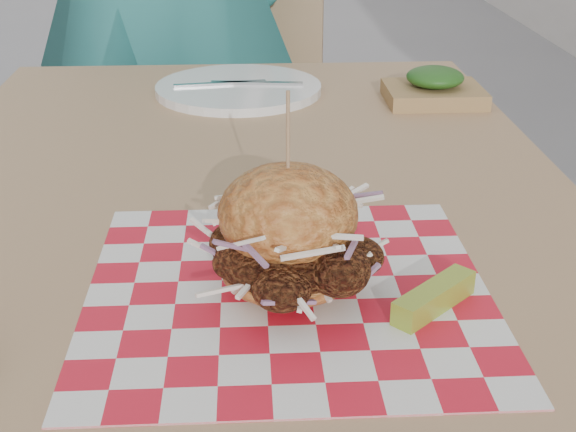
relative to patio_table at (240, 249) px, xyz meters
name	(u,v)px	position (x,y,z in m)	size (l,w,h in m)	color
patio_table	(240,249)	(0.00, 0.00, 0.00)	(0.80, 1.20, 0.75)	tan
patio_chair	(247,97)	(0.02, 1.06, -0.12)	(0.48, 0.49, 0.95)	tan
paper_liner	(288,290)	(0.04, -0.24, 0.08)	(0.36, 0.36, 0.00)	red
sandwich	(288,239)	(0.04, -0.24, 0.13)	(0.16, 0.16, 0.18)	#C17936
pickle_spear	(434,298)	(0.17, -0.28, 0.09)	(0.10, 0.02, 0.02)	#95AF33
place_setting	(239,89)	(0.00, 0.41, 0.09)	(0.27, 0.27, 0.02)	white
kraft_tray	(434,88)	(0.31, 0.34, 0.10)	(0.15, 0.12, 0.06)	#9C7747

